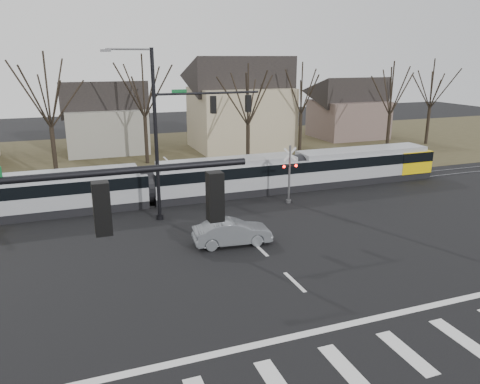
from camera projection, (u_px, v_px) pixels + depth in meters
name	position (u px, v px, depth m)	size (l,w,h in m)	color
ground	(317.00, 303.00, 19.11)	(140.00, 140.00, 0.00)	black
grass_verge	(162.00, 155.00, 47.90)	(140.00, 28.00, 0.01)	#38331E
crosswalk	(377.00, 360.00, 15.51)	(27.00, 2.60, 0.01)	silver
stop_line	(341.00, 326.00, 17.49)	(28.00, 0.35, 0.01)	silver
lane_dashes	(206.00, 197.00, 33.51)	(0.18, 30.00, 0.01)	silver
rail_pair	(207.00, 198.00, 33.32)	(90.00, 1.52, 0.06)	#59595E
tram	(226.00, 176.00, 33.61)	(35.06, 2.60, 2.66)	gray
sedan	(232.00, 232.00, 24.96)	(4.29, 1.84, 1.38)	slate
signal_pole_far	(182.00, 126.00, 27.96)	(9.28, 0.44, 10.20)	black
rail_crossing_signal	(289.00, 176.00, 31.78)	(1.08, 0.36, 4.00)	#59595B
tree_row	(195.00, 111.00, 41.78)	(59.20, 7.20, 10.00)	black
house_b	(105.00, 114.00, 48.72)	(8.64, 7.56, 7.65)	gray
house_c	(240.00, 100.00, 50.37)	(10.80, 8.64, 10.10)	tan
house_d	(349.00, 105.00, 57.56)	(8.64, 7.56, 7.65)	brown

